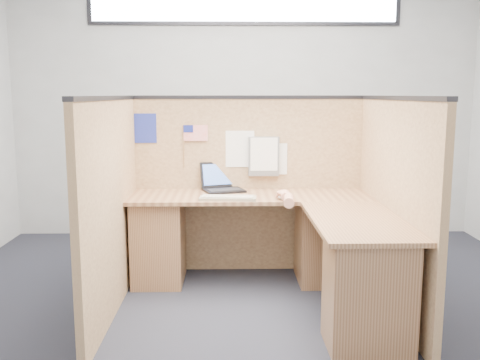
{
  "coord_description": "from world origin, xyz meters",
  "views": [
    {
      "loc": [
        -0.17,
        -3.6,
        1.54
      ],
      "look_at": [
        -0.08,
        0.5,
        0.88
      ],
      "focal_mm": 40.0,
      "sensor_mm": 36.0,
      "label": 1
    }
  ],
  "objects_px": {
    "l_desk": "(276,248)",
    "mouse": "(284,196)",
    "laptop": "(224,184)",
    "keyboard": "(228,198)"
  },
  "relations": [
    {
      "from": "l_desk",
      "to": "laptop",
      "type": "relative_size",
      "value": 4.89
    },
    {
      "from": "l_desk",
      "to": "mouse",
      "type": "distance_m",
      "value": 0.41
    },
    {
      "from": "l_desk",
      "to": "laptop",
      "type": "height_order",
      "value": "laptop"
    },
    {
      "from": "keyboard",
      "to": "mouse",
      "type": "xyz_separation_m",
      "value": [
        0.44,
        0.0,
        0.01
      ]
    },
    {
      "from": "l_desk",
      "to": "laptop",
      "type": "bearing_deg",
      "value": 123.12
    },
    {
      "from": "l_desk",
      "to": "mouse",
      "type": "relative_size",
      "value": 17.03
    },
    {
      "from": "keyboard",
      "to": "mouse",
      "type": "relative_size",
      "value": 3.94
    },
    {
      "from": "l_desk",
      "to": "laptop",
      "type": "xyz_separation_m",
      "value": [
        -0.4,
        0.61,
        0.39
      ]
    },
    {
      "from": "laptop",
      "to": "keyboard",
      "type": "relative_size",
      "value": 0.89
    },
    {
      "from": "mouse",
      "to": "l_desk",
      "type": "bearing_deg",
      "value": -110.71
    }
  ]
}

